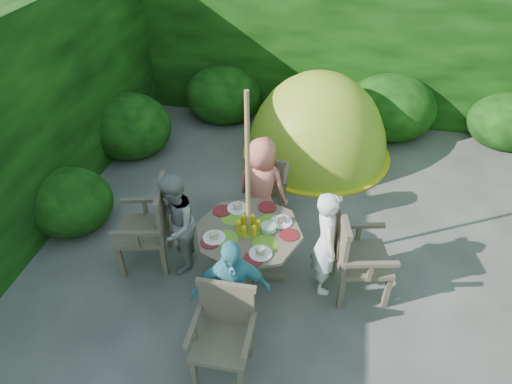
% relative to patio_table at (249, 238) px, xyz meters
% --- Properties ---
extents(ground, '(60.00, 60.00, 0.00)m').
position_rel_patio_table_xyz_m(ground, '(0.99, 0.25, -0.55)').
color(ground, '#423F3B').
rests_on(ground, ground).
extents(hedge_enclosure, '(9.00, 9.00, 2.50)m').
position_rel_patio_table_xyz_m(hedge_enclosure, '(0.99, 1.58, 0.70)').
color(hedge_enclosure, black).
rests_on(hedge_enclosure, ground).
extents(patio_table, '(1.14, 1.14, 0.79)m').
position_rel_patio_table_xyz_m(patio_table, '(0.00, 0.00, 0.00)').
color(patio_table, '#493F30').
rests_on(patio_table, ground).
extents(parasol_pole, '(0.04, 0.04, 2.20)m').
position_rel_patio_table_xyz_m(parasol_pole, '(-0.00, -0.00, 0.55)').
color(parasol_pole, olive).
rests_on(parasol_pole, ground).
extents(garden_chair_right, '(0.65, 0.70, 1.00)m').
position_rel_patio_table_xyz_m(garden_chair_right, '(1.09, -0.01, -0.02)').
color(garden_chair_right, '#493F30').
rests_on(garden_chair_right, ground).
extents(garden_chair_left, '(0.65, 0.71, 1.00)m').
position_rel_patio_table_xyz_m(garden_chair_left, '(-1.10, 0.01, -0.02)').
color(garden_chair_left, '#493F30').
rests_on(garden_chair_left, ground).
extents(garden_chair_back, '(0.52, 0.47, 0.87)m').
position_rel_patio_table_xyz_m(garden_chair_back, '(-0.02, 1.10, -0.09)').
color(garden_chair_back, '#493F30').
rests_on(garden_chair_back, ground).
extents(garden_chair_front, '(0.53, 0.48, 0.88)m').
position_rel_patio_table_xyz_m(garden_chair_front, '(0.01, -1.10, -0.08)').
color(garden_chair_front, '#493F30').
rests_on(garden_chair_front, ground).
extents(child_right, '(0.37, 0.50, 1.23)m').
position_rel_patio_table_xyz_m(child_right, '(0.80, 0.01, 0.06)').
color(child_right, white).
rests_on(child_right, ground).
extents(child_left, '(0.58, 0.67, 1.20)m').
position_rel_patio_table_xyz_m(child_left, '(-0.80, -0.01, 0.05)').
color(child_left, gray).
rests_on(child_left, ground).
extents(child_back, '(0.69, 0.54, 1.26)m').
position_rel_patio_table_xyz_m(child_back, '(-0.01, 0.80, 0.08)').
color(child_back, '#F47964').
rests_on(child_back, ground).
extents(child_front, '(0.77, 0.51, 1.22)m').
position_rel_patio_table_xyz_m(child_front, '(0.01, -0.80, 0.06)').
color(child_front, '#4CA2B2').
rests_on(child_front, ground).
extents(dome_tent, '(2.58, 2.58, 2.57)m').
position_rel_patio_table_xyz_m(dome_tent, '(0.49, 2.63, -0.55)').
color(dome_tent, '#A3B522').
rests_on(dome_tent, ground).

